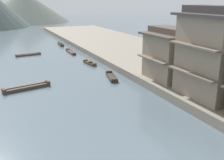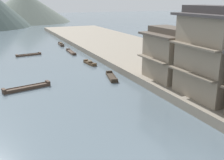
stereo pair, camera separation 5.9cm
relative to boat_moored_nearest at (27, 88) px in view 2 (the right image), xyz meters
name	(u,v)px [view 2 (the right image)]	position (x,y,z in m)	size (l,w,h in m)	color
riverbank_right	(154,58)	(21.97, 7.05, 0.29)	(18.00, 110.00, 0.94)	gray
boat_moored_nearest	(27,88)	(0.00, 0.00, 0.00)	(5.65, 2.13, 0.56)	#423328
boat_moored_second	(71,52)	(10.72, 19.82, -0.04)	(0.95, 5.46, 0.42)	#423328
boat_moored_third	(61,44)	(11.00, 29.45, 0.06)	(1.04, 4.00, 0.67)	#423328
boat_moored_far	(112,77)	(11.02, 0.20, -0.01)	(1.91, 4.48, 0.49)	#33281E
boat_midriver_drifting	(90,63)	(10.96, 8.99, 0.07)	(1.20, 3.58, 0.68)	brown
boat_midriver_upstream	(29,55)	(2.66, 20.36, -0.05)	(4.74, 1.61, 0.39)	#423328
house_waterfront_second	(213,54)	(16.19, -12.30, 5.06)	(5.57, 7.16, 8.74)	gray
house_waterfront_tall	(171,54)	(16.31, -5.45, 3.76)	(5.81, 6.52, 6.14)	gray
hill_far_east	(24,6)	(11.08, 100.04, 6.69)	(40.88, 40.88, 13.74)	slate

